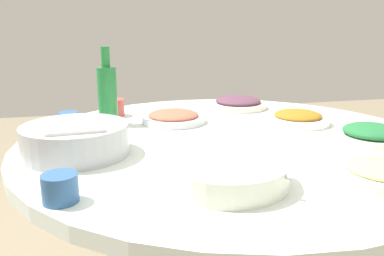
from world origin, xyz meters
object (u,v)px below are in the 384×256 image
at_px(tea_cup_far, 115,107).
at_px(tea_cup_side, 60,188).
at_px(rice_bowl, 76,139).
at_px(tea_cup_near, 69,121).
at_px(round_dining_table, 230,166).
at_px(dish_eggplant, 238,103).
at_px(dish_stirfry, 298,118).
at_px(dish_tofu_braise, 173,117).
at_px(soup_bowl, 225,172).
at_px(green_bottle, 107,94).
at_px(dish_greens, 372,134).

relative_size(tea_cup_far, tea_cup_side, 0.98).
xyz_separation_m(rice_bowl, tea_cup_near, (-0.30, -0.04, -0.02)).
bearing_deg(round_dining_table, tea_cup_side, -53.37).
height_order(dish_eggplant, tea_cup_far, tea_cup_far).
height_order(rice_bowl, tea_cup_far, rice_bowl).
bearing_deg(dish_stirfry, dish_tofu_braise, -105.55).
bearing_deg(dish_stirfry, rice_bowl, -76.73).
xyz_separation_m(dish_stirfry, tea_cup_far, (-0.29, -0.66, 0.01)).
relative_size(soup_bowl, tea_cup_near, 4.18).
relative_size(green_bottle, tea_cup_far, 3.81).
distance_m(round_dining_table, dish_eggplant, 0.50).
height_order(dish_stirfry, tea_cup_side, tea_cup_side).
bearing_deg(dish_greens, tea_cup_near, -111.70).
relative_size(round_dining_table, rice_bowl, 4.54).
height_order(dish_eggplant, tea_cup_side, tea_cup_side).
bearing_deg(tea_cup_side, dish_eggplant, 139.95).
distance_m(round_dining_table, dish_tofu_braise, 0.31).
xyz_separation_m(dish_tofu_braise, tea_cup_side, (0.63, -0.36, 0.01)).
xyz_separation_m(soup_bowl, tea_cup_near, (-0.60, -0.38, 0.00)).
bearing_deg(tea_cup_near, dish_tofu_braise, 91.75).
relative_size(dish_stirfry, tea_cup_far, 3.14).
bearing_deg(rice_bowl, tea_cup_far, 164.27).
bearing_deg(tea_cup_near, dish_greens, 68.30).
bearing_deg(tea_cup_far, dish_stirfry, 66.27).
xyz_separation_m(dish_greens, tea_cup_near, (-0.38, -0.95, 0.01)).
distance_m(dish_greens, tea_cup_near, 1.02).
xyz_separation_m(tea_cup_far, tea_cup_side, (0.79, -0.15, -0.00)).
height_order(dish_greens, dish_eggplant, dish_greens).
relative_size(dish_tofu_braise, tea_cup_far, 3.25).
distance_m(round_dining_table, dish_stirfry, 0.35).
height_order(soup_bowl, tea_cup_far, tea_cup_far).
bearing_deg(dish_tofu_braise, dish_greens, 55.68).
distance_m(round_dining_table, green_bottle, 0.52).
distance_m(rice_bowl, tea_cup_far, 0.49).
height_order(round_dining_table, dish_eggplant, dish_eggplant).
bearing_deg(tea_cup_side, green_bottle, 169.39).
height_order(green_bottle, tea_cup_far, green_bottle).
relative_size(green_bottle, tea_cup_side, 3.73).
bearing_deg(green_bottle, tea_cup_side, -10.61).
relative_size(dish_tofu_braise, green_bottle, 0.85).
height_order(rice_bowl, tea_cup_side, rice_bowl).
xyz_separation_m(round_dining_table, tea_cup_side, (0.37, -0.50, 0.13)).
height_order(dish_greens, dish_tofu_braise, dish_greens).
bearing_deg(tea_cup_side, round_dining_table, 126.63).
relative_size(round_dining_table, dish_greens, 5.98).
bearing_deg(green_bottle, round_dining_table, 53.19).
relative_size(rice_bowl, dish_stirfry, 1.28).
xyz_separation_m(round_dining_table, tea_cup_far, (-0.42, -0.35, 0.13)).
distance_m(soup_bowl, dish_stirfry, 0.66).
relative_size(rice_bowl, tea_cup_far, 4.03).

